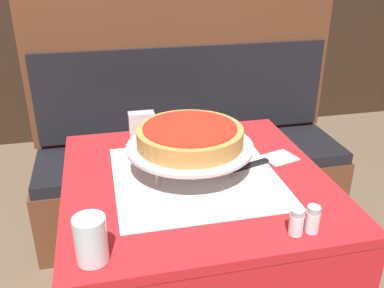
{
  "coord_description": "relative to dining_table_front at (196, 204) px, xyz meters",
  "views": [
    {
      "loc": [
        -0.28,
        -1.17,
        1.43
      ],
      "look_at": [
        -0.01,
        0.0,
        0.87
      ],
      "focal_mm": 40.0,
      "sensor_mm": 36.0,
      "label": 1
    }
  ],
  "objects": [
    {
      "name": "dining_table_front",
      "position": [
        0.0,
        0.0,
        0.0
      ],
      "size": [
        0.84,
        0.84,
        0.76
      ],
      "color": "red",
      "rests_on": "ground_plane"
    },
    {
      "name": "dining_table_rear",
      "position": [
        0.08,
        1.64,
        -0.01
      ],
      "size": [
        0.69,
        0.69,
        0.77
      ],
      "color": "red",
      "rests_on": "ground_plane"
    },
    {
      "name": "booth_bench",
      "position": [
        0.18,
        0.86,
        -0.31
      ],
      "size": [
        1.64,
        0.49,
        1.21
      ],
      "color": "brown",
      "rests_on": "ground_plane"
    },
    {
      "name": "pizza_pan_stand",
      "position": [
        -0.01,
        0.03,
        0.2
      ],
      "size": [
        0.41,
        0.41,
        0.1
      ],
      "color": "#ADADB2",
      "rests_on": "dining_table_front"
    },
    {
      "name": "deep_dish_pizza",
      "position": [
        -0.01,
        0.03,
        0.24
      ],
      "size": [
        0.34,
        0.34,
        0.06
      ],
      "color": "#C68E47",
      "rests_on": "pizza_pan_stand"
    },
    {
      "name": "pizza_server",
      "position": [
        0.25,
        0.04,
        0.11
      ],
      "size": [
        0.27,
        0.13,
        0.01
      ],
      "color": "#BCBCC1",
      "rests_on": "dining_table_front"
    },
    {
      "name": "water_glass_near",
      "position": [
        -0.33,
        -0.34,
        0.17
      ],
      "size": [
        0.08,
        0.08,
        0.12
      ],
      "color": "silver",
      "rests_on": "dining_table_front"
    },
    {
      "name": "salt_shaker",
      "position": [
        0.18,
        -0.35,
        0.14
      ],
      "size": [
        0.04,
        0.04,
        0.07
      ],
      "color": "silver",
      "rests_on": "dining_table_front"
    },
    {
      "name": "pepper_shaker",
      "position": [
        0.23,
        -0.35,
        0.15
      ],
      "size": [
        0.04,
        0.04,
        0.08
      ],
      "color": "silver",
      "rests_on": "dining_table_front"
    },
    {
      "name": "napkin_holder",
      "position": [
        -0.13,
        0.37,
        0.15
      ],
      "size": [
        0.1,
        0.05,
        0.09
      ],
      "color": "#B2B2B7",
      "rests_on": "dining_table_front"
    },
    {
      "name": "condiment_caddy",
      "position": [
        0.1,
        1.61,
        0.16
      ],
      "size": [
        0.13,
        0.13,
        0.16
      ],
      "color": "black",
      "rests_on": "dining_table_rear"
    }
  ]
}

